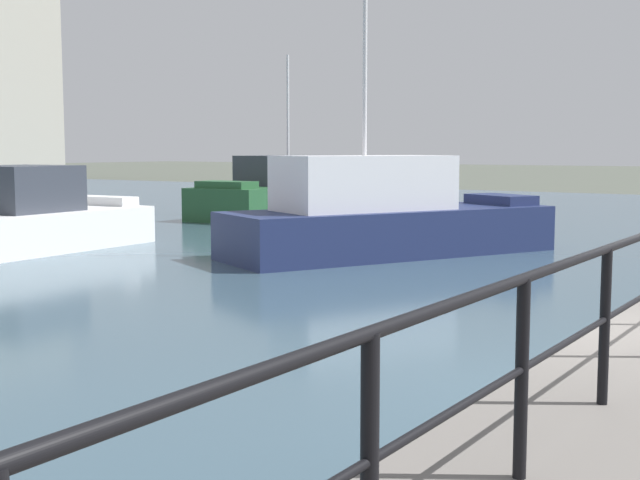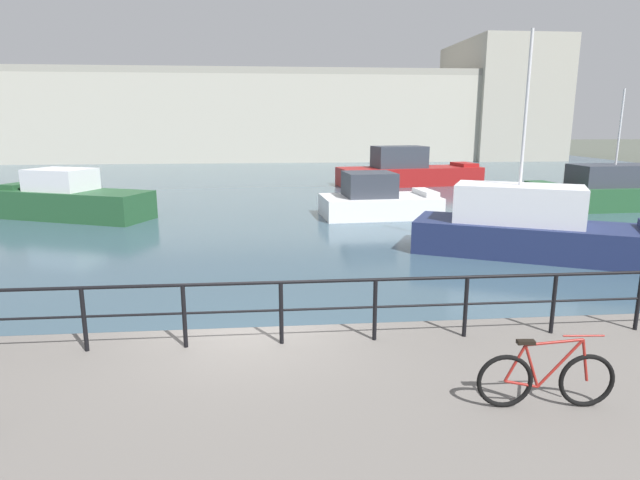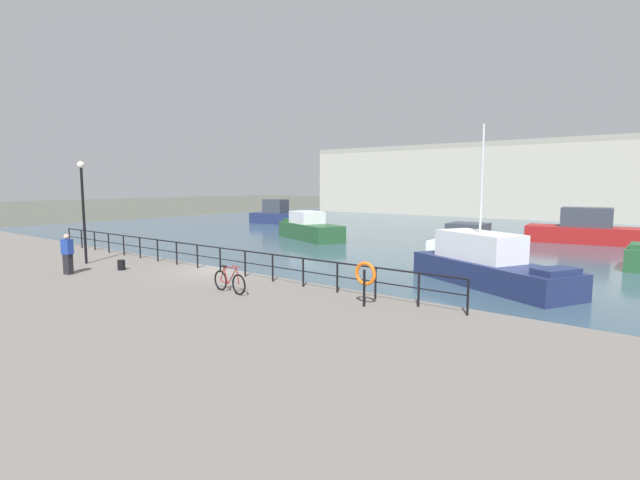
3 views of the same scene
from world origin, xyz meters
The scene contains 4 objects.
ground_plane centered at (0.00, 0.00, 0.00)m, with size 240.00×240.00×0.00m, color #4C5147.
moored_harbor_tender centered at (5.38, 15.26, 0.77)m, with size 5.51×3.27×2.07m.
moored_green_narrowboat centered at (17.52, 16.41, 0.88)m, with size 8.54×3.18×5.93m.
moored_cabin_cruiser centered at (9.05, 7.42, 0.91)m, with size 8.29×5.81×7.15m.
Camera 1 is at (-8.29, -2.25, 2.48)m, focal length 47.96 mm.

